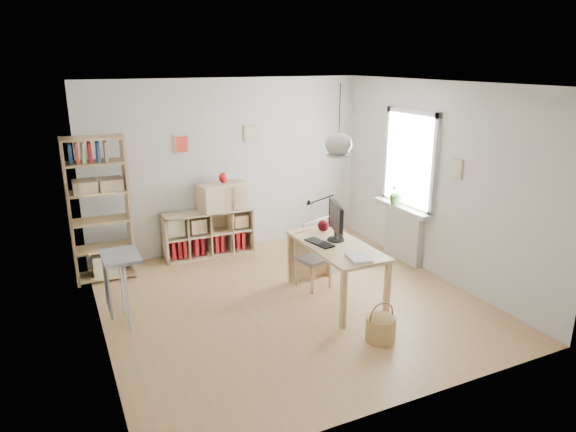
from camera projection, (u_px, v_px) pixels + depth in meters
name	position (u px, v px, depth m)	size (l,w,h in m)	color
ground	(291.00, 302.00, 6.54)	(4.50, 4.50, 0.00)	#AD7E56
room_shell	(339.00, 144.00, 6.05)	(4.50, 4.50, 4.50)	silver
window_unit	(410.00, 160.00, 7.51)	(0.07, 1.16, 1.46)	white
radiator	(403.00, 234.00, 7.83)	(0.10, 0.80, 0.80)	silver
windowsill	(402.00, 208.00, 7.69)	(0.22, 1.20, 0.06)	silver
desk	(336.00, 251.00, 6.44)	(0.70, 1.50, 0.75)	#E2C482
cube_shelf	(207.00, 236.00, 8.06)	(1.40, 0.38, 0.72)	tan
tall_bookshelf	(98.00, 204.00, 6.94)	(0.80, 0.38, 2.00)	#E2C482
side_table	(116.00, 271.00, 5.81)	(0.40, 0.55, 0.85)	#959597
chair	(311.00, 255.00, 6.89)	(0.45, 0.45, 0.77)	#959597
wicker_basket	(381.00, 328.00, 5.61)	(0.33, 0.33, 0.46)	#A6834B
storage_chest	(330.00, 251.00, 7.65)	(0.83, 0.88, 0.67)	silver
monitor	(336.00, 220.00, 6.47)	(0.22, 0.54, 0.48)	black
keyboard	(319.00, 243.00, 6.42)	(0.16, 0.42, 0.02)	black
task_lamp	(318.00, 208.00, 6.86)	(0.41, 0.15, 0.44)	black
yarn_ball	(323.00, 226.00, 6.87)	(0.15, 0.15, 0.15)	#430811
paper_tray	(359.00, 258.00, 5.92)	(0.24, 0.30, 0.03)	silver
drawer_chest	(222.00, 196.00, 7.94)	(0.73, 0.33, 0.42)	tan
red_vase	(223.00, 178.00, 7.87)	(0.14, 0.14, 0.16)	#AC0E10
potted_plant	(397.00, 192.00, 7.73)	(0.32, 0.28, 0.36)	#3C712A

